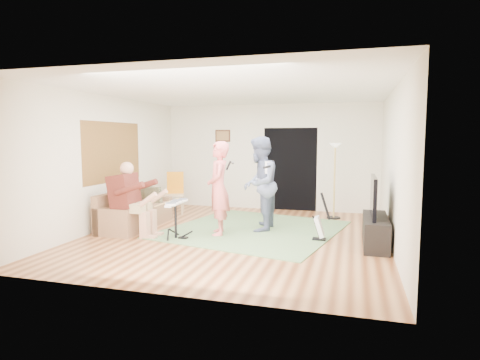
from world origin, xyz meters
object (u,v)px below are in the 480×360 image
Objects in this scene: singer at (219,188)px; guitarist at (260,184)px; guitar_spare at (320,227)px; torchiere_lamp at (335,167)px; television at (373,197)px; drum_kit at (176,222)px; sofa at (132,215)px; tv_cabinet at (375,231)px; dining_chair at (176,199)px.

singer is 0.95× the size of guitarist.
guitar_spare is 0.51× the size of torchiere_lamp.
guitar_spare is at bearing 73.45° from singer.
drum_kit is at bearing -171.61° from television.
sofa is 3.84m from guitar_spare.
drum_kit reaches higher than tv_cabinet.
guitar_spare is 1.08m from television.
guitarist reaches higher than dining_chair.
torchiere_lamp is 3.88m from dining_chair.
guitar_spare is (3.84, -0.05, -0.00)m from sofa.
drum_kit is 2.63m from guitar_spare.
sofa is at bearing -113.10° from singer.
tv_cabinet is at bearing 8.27° from drum_kit.
television is at bearing 70.71° from singer.
sofa is at bearing -81.76° from guitarist.
sofa reaches higher than tv_cabinet.
drum_kit is 0.42× the size of torchiere_lamp.
television is at bearing 180.00° from tv_cabinet.
guitarist is (0.66, 0.57, 0.05)m from singer.
television is at bearing -71.24° from torchiere_lamp.
singer is 2.55m from dining_chair.
drum_kit is 0.82× the size of guitar_spare.
guitar_spare is at bearing -0.72° from sofa.
guitar_spare is 0.62× the size of tv_cabinet.
singer is 2.04× the size of guitar_spare.
dining_chair is (-3.77, -0.42, -0.82)m from torchiere_lamp.
guitar_spare is 2.33m from torchiere_lamp.
drum_kit is 3.54m from tv_cabinet.
television is at bearing 8.39° from drum_kit.
drum_kit is 0.38× the size of guitarist.
sofa is 2.05m from singer.
guitarist is (2.61, 0.43, 0.69)m from sofa.
drum_kit is at bearing -171.73° from tv_cabinet.
dining_chair reaches higher than tv_cabinet.
guitar_spare is at bearing -45.67° from dining_chair.
guitarist is 1.71× the size of television.
guitar_spare is at bearing 13.26° from drum_kit.
guitarist is at bearing 158.65° from guitar_spare.
dining_chair is (-3.63, 1.71, 0.11)m from guitar_spare.
dining_chair reaches higher than guitar_spare.
tv_cabinet is at bearing 70.71° from singer.
torchiere_lamp is at bearing -14.14° from dining_chair.
sofa is 2.14× the size of guitar_spare.
torchiere_lamp is 2.54m from tv_cabinet.
tv_cabinet is (4.57, -1.80, -0.11)m from dining_chair.
sofa is at bearing 178.29° from television.
torchiere_lamp is 2.37m from television.
dining_chair is (0.21, 1.66, 0.11)m from sofa.
sofa is 1.00× the size of guitarist.
dining_chair reaches higher than sofa.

